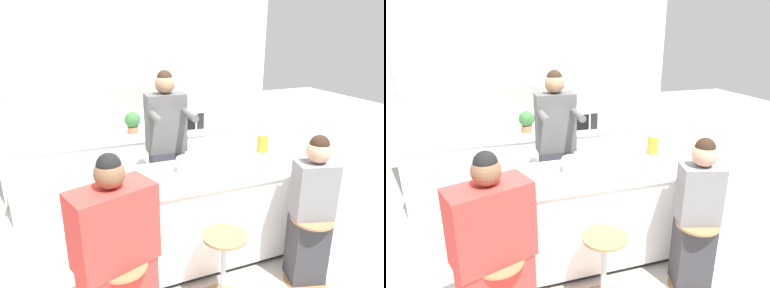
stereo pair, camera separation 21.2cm
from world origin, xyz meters
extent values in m
plane|color=beige|center=(0.00, 0.00, 0.00)|extent=(16.00, 16.00, 0.00)
cube|color=silver|center=(0.00, 1.86, 1.35)|extent=(3.71, 0.06, 2.70)
cube|color=white|center=(0.00, 1.75, 1.83)|extent=(3.42, 0.16, 0.75)
cube|color=white|center=(0.00, 1.51, 0.43)|extent=(3.42, 0.62, 0.87)
cube|color=silver|center=(0.00, 1.51, 0.88)|extent=(3.45, 0.65, 0.03)
cube|color=black|center=(0.00, 0.00, 0.03)|extent=(1.89, 0.61, 0.06)
cube|color=white|center=(0.00, 0.00, 0.48)|extent=(1.97, 0.69, 0.83)
cube|color=silver|center=(0.00, 0.00, 0.91)|extent=(2.01, 0.73, 0.03)
cylinder|color=#997047|center=(-0.80, -0.66, 0.63)|extent=(0.35, 0.35, 0.02)
cylinder|color=#B7BABC|center=(0.00, -0.61, 0.32)|extent=(0.04, 0.04, 0.61)
cylinder|color=#997047|center=(0.00, -0.61, 0.63)|extent=(0.35, 0.35, 0.02)
cylinder|color=#997047|center=(0.80, -0.66, 0.01)|extent=(0.38, 0.38, 0.01)
cylinder|color=#B7BABC|center=(0.80, -0.66, 0.32)|extent=(0.04, 0.04, 0.61)
cylinder|color=#997047|center=(0.80, -0.66, 0.63)|extent=(0.35, 0.35, 0.02)
cube|color=#383842|center=(-0.07, 0.63, 0.47)|extent=(0.35, 0.23, 0.93)
cube|color=#4C4C4C|center=(-0.07, 0.63, 1.24)|extent=(0.41, 0.23, 0.60)
cylinder|color=#4C4C4C|center=(-0.25, 0.36, 1.37)|extent=(0.08, 0.33, 0.07)
cylinder|color=#4C4C4C|center=(0.09, 0.35, 1.37)|extent=(0.08, 0.33, 0.07)
sphere|color=#936B4C|center=(-0.07, 0.63, 1.64)|extent=(0.21, 0.21, 0.20)
sphere|color=black|center=(-0.07, 0.63, 1.69)|extent=(0.16, 0.16, 0.16)
cube|color=red|center=(-0.83, -0.62, 0.92)|extent=(0.61, 0.45, 0.56)
sphere|color=brown|center=(-0.83, -0.62, 1.30)|extent=(0.25, 0.25, 0.20)
sphere|color=black|center=(-0.83, -0.62, 1.35)|extent=(0.20, 0.20, 0.16)
cube|color=#333338|center=(0.81, -0.62, 0.32)|extent=(0.36, 0.34, 0.64)
cube|color=slate|center=(0.81, -0.62, 0.88)|extent=(0.38, 0.30, 0.49)
sphere|color=tan|center=(0.81, -0.62, 1.23)|extent=(0.25, 0.25, 0.20)
sphere|color=black|center=(0.81, -0.62, 1.28)|extent=(0.20, 0.20, 0.16)
cylinder|color=#B7BABC|center=(-0.05, 0.05, 0.98)|extent=(0.20, 0.20, 0.12)
cylinder|color=#B7BABC|center=(-0.05, 0.05, 1.04)|extent=(0.21, 0.21, 0.01)
cylinder|color=#B7BABC|center=(-0.18, 0.05, 1.02)|extent=(0.05, 0.01, 0.01)
cylinder|color=#B7BABC|center=(0.07, 0.05, 1.02)|extent=(0.05, 0.01, 0.01)
cylinder|color=#B7BABC|center=(0.62, -0.23, 0.96)|extent=(0.20, 0.20, 0.07)
cylinder|color=#B7BABC|center=(0.25, -0.04, 0.95)|extent=(0.21, 0.21, 0.06)
cylinder|color=#4C7099|center=(-0.61, -0.25, 0.96)|extent=(0.07, 0.07, 0.08)
torus|color=#4C7099|center=(-0.56, -0.25, 0.97)|extent=(0.04, 0.01, 0.04)
cylinder|color=white|center=(-0.82, -0.11, 0.97)|extent=(0.08, 0.08, 0.09)
torus|color=white|center=(-0.76, -0.11, 0.97)|extent=(0.04, 0.01, 0.04)
cube|color=gold|center=(0.87, 0.25, 1.01)|extent=(0.08, 0.08, 0.18)
cylinder|color=white|center=(0.87, 0.25, 1.11)|extent=(0.04, 0.04, 0.02)
cube|color=white|center=(0.41, 1.47, 1.03)|extent=(0.51, 0.38, 0.26)
cube|color=black|center=(0.36, 1.28, 1.03)|extent=(0.32, 0.01, 0.20)
cube|color=black|center=(0.60, 1.28, 1.03)|extent=(0.09, 0.01, 0.21)
cylinder|color=#A86042|center=(-0.24, 1.51, 0.94)|extent=(0.14, 0.14, 0.09)
sphere|color=#336633|center=(-0.24, 1.51, 1.07)|extent=(0.20, 0.20, 0.20)
camera|label=1|loc=(-1.07, -2.64, 2.16)|focal=32.00mm
camera|label=2|loc=(-0.87, -2.71, 2.16)|focal=32.00mm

